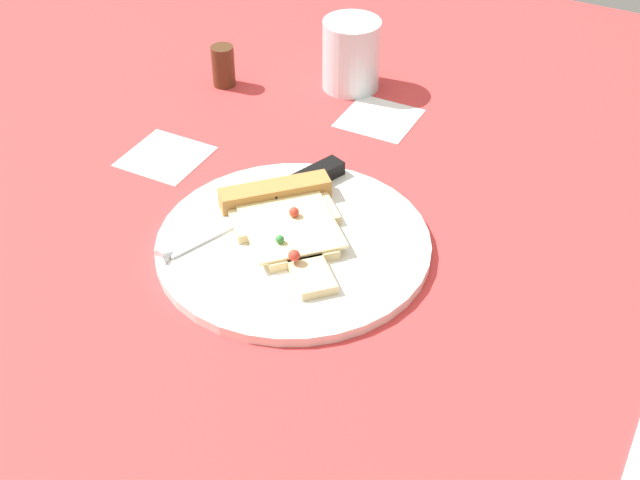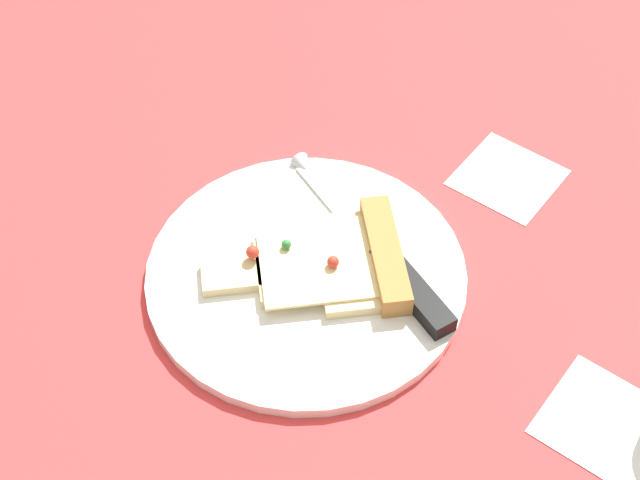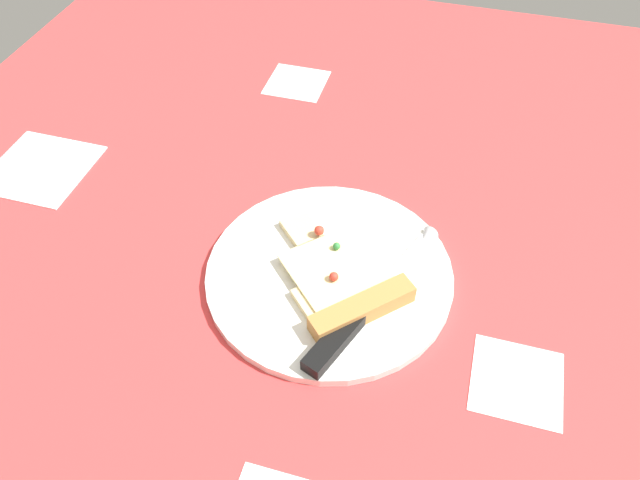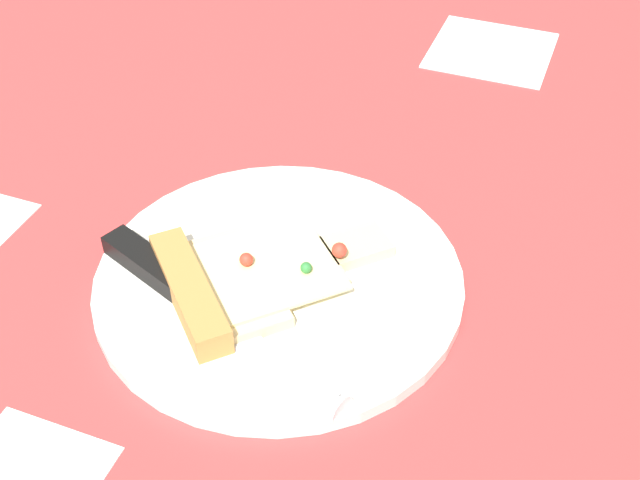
{
  "view_description": "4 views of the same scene",
  "coord_description": "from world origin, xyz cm",
  "px_view_note": "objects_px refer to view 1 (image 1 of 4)",
  "views": [
    {
      "loc": [
        42.11,
        -62.17,
        57.11
      ],
      "look_at": [
        11.82,
        -3.77,
        3.77
      ],
      "focal_mm": 48.86,
      "sensor_mm": 36.0,
      "label": 1
    },
    {
      "loc": [
        49.58,
        31.14,
        67.7
      ],
      "look_at": [
        5.53,
        -2.42,
        2.86
      ],
      "focal_mm": 54.64,
      "sensor_mm": 36.0,
      "label": 2
    },
    {
      "loc": [
        -2.88,
        40.16,
        54.39
      ],
      "look_at": [
        9.56,
        -4.07,
        3.75
      ],
      "focal_mm": 33.91,
      "sensor_mm": 36.0,
      "label": 3
    },
    {
      "loc": [
        -32.88,
        -21.03,
        44.08
      ],
      "look_at": [
        10.58,
        -4.48,
        3.2
      ],
      "focal_mm": 45.65,
      "sensor_mm": 36.0,
      "label": 4
    }
  ],
  "objects_px": {
    "pizza_slice": "(286,219)",
    "knife": "(273,199)",
    "drinking_glass": "(351,55)",
    "plate": "(293,244)",
    "pepper_shaker": "(223,66)"
  },
  "relations": [
    {
      "from": "pizza_slice",
      "to": "knife",
      "type": "bearing_deg",
      "value": -85.7
    },
    {
      "from": "drinking_glass",
      "to": "plate",
      "type": "bearing_deg",
      "value": -73.88
    },
    {
      "from": "pepper_shaker",
      "to": "drinking_glass",
      "type": "bearing_deg",
      "value": 25.74
    },
    {
      "from": "plate",
      "to": "pizza_slice",
      "type": "bearing_deg",
      "value": 135.21
    },
    {
      "from": "knife",
      "to": "pizza_slice",
      "type": "bearing_deg",
      "value": 160.64
    },
    {
      "from": "pizza_slice",
      "to": "pepper_shaker",
      "type": "relative_size",
      "value": 3.24
    },
    {
      "from": "pizza_slice",
      "to": "pepper_shaker",
      "type": "height_order",
      "value": "pepper_shaker"
    },
    {
      "from": "plate",
      "to": "pepper_shaker",
      "type": "xyz_separation_m",
      "value": [
        -0.25,
        0.26,
        0.02
      ]
    },
    {
      "from": "drinking_glass",
      "to": "pepper_shaker",
      "type": "bearing_deg",
      "value": -154.26
    },
    {
      "from": "pizza_slice",
      "to": "plate",
      "type": "bearing_deg",
      "value": 90.2
    },
    {
      "from": "plate",
      "to": "drinking_glass",
      "type": "height_order",
      "value": "drinking_glass"
    },
    {
      "from": "drinking_glass",
      "to": "pepper_shaker",
      "type": "xyz_separation_m",
      "value": [
        -0.15,
        -0.07,
        -0.02
      ]
    },
    {
      "from": "pizza_slice",
      "to": "pepper_shaker",
      "type": "distance_m",
      "value": 0.33
    },
    {
      "from": "plate",
      "to": "pepper_shaker",
      "type": "relative_size",
      "value": 5.13
    },
    {
      "from": "pizza_slice",
      "to": "drinking_glass",
      "type": "relative_size",
      "value": 1.92
    }
  ]
}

